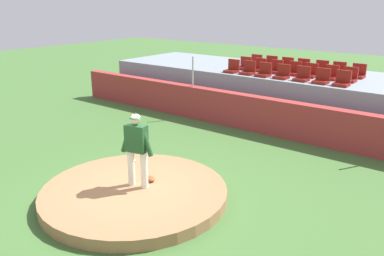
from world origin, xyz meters
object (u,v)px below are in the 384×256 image
(stadium_chair_5, at_px, (322,79))
(stadium_chair_20, at_px, (358,73))
(pitcher, at_px, (137,144))
(fielding_glove, at_px, (150,179))
(stadium_chair_0, at_px, (232,68))
(stadium_chair_18, at_px, (321,70))
(stadium_chair_10, at_px, (294,71))
(stadium_chair_15, at_px, (271,64))
(stadium_chair_13, at_px, (349,77))
(stadium_chair_6, at_px, (342,81))
(stadium_chair_19, at_px, (338,71))
(stadium_chair_2, at_px, (264,72))
(stadium_chair_8, at_px, (260,67))
(stadium_chair_17, at_px, (302,68))
(stadium_chair_3, at_px, (282,74))
(stadium_chair_1, at_px, (248,70))
(stadium_chair_12, at_px, (331,75))
(baseball, at_px, (135,160))
(stadium_chair_16, at_px, (286,66))
(stadium_chair_9, at_px, (276,69))
(stadium_chair_4, at_px, (302,76))
(stadium_chair_7, at_px, (245,65))
(stadium_chair_14, at_px, (256,63))
(stadium_chair_11, at_px, (310,73))

(stadium_chair_5, height_order, stadium_chair_20, same)
(pitcher, bearing_deg, fielding_glove, 72.30)
(stadium_chair_0, height_order, stadium_chair_18, same)
(stadium_chair_10, bearing_deg, stadium_chair_15, -31.92)
(stadium_chair_13, bearing_deg, stadium_chair_15, -14.72)
(stadium_chair_6, bearing_deg, stadium_chair_20, -89.28)
(stadium_chair_19, bearing_deg, stadium_chair_2, 41.37)
(stadium_chair_8, xyz_separation_m, stadium_chair_17, (1.38, 0.93, 0.00))
(stadium_chair_0, xyz_separation_m, stadium_chair_15, (0.70, 1.81, 0.00))
(stadium_chair_3, distance_m, stadium_chair_5, 1.43)
(stadium_chair_1, relative_size, stadium_chair_12, 1.00)
(baseball, height_order, stadium_chair_5, stadium_chair_5)
(stadium_chair_16, bearing_deg, stadium_chair_20, -179.39)
(pitcher, height_order, stadium_chair_9, stadium_chair_9)
(stadium_chair_20, bearing_deg, pitcher, 77.05)
(stadium_chair_2, bearing_deg, stadium_chair_4, -178.14)
(pitcher, xyz_separation_m, stadium_chair_12, (1.43, 8.19, 0.56))
(baseball, relative_size, stadium_chair_2, 0.15)
(fielding_glove, xyz_separation_m, stadium_chair_0, (-2.12, 6.92, 1.53))
(stadium_chair_7, bearing_deg, stadium_chair_8, 178.89)
(stadium_chair_15, bearing_deg, baseball, 91.94)
(stadium_chair_3, relative_size, stadium_chair_16, 1.00)
(stadium_chair_6, height_order, stadium_chair_12, same)
(stadium_chair_5, distance_m, stadium_chair_18, 1.93)
(stadium_chair_1, distance_m, stadium_chair_15, 1.78)
(stadium_chair_5, distance_m, stadium_chair_6, 0.69)
(pitcher, xyz_separation_m, stadium_chair_6, (2.12, 7.31, 0.56))
(stadium_chair_0, distance_m, stadium_chair_18, 3.36)
(stadium_chair_3, bearing_deg, stadium_chair_7, -23.27)
(stadium_chair_4, xyz_separation_m, stadium_chair_8, (-2.14, 0.86, 0.00))
(stadium_chair_14, xyz_separation_m, stadium_chair_16, (1.41, -0.01, 0.00))
(stadium_chair_0, relative_size, stadium_chair_6, 1.00)
(baseball, height_order, stadium_chair_3, stadium_chair_3)
(stadium_chair_4, relative_size, stadium_chair_6, 1.00)
(stadium_chair_4, distance_m, stadium_chair_10, 1.13)
(stadium_chair_14, bearing_deg, stadium_chair_1, 111.24)
(stadium_chair_15, bearing_deg, stadium_chair_8, 89.22)
(stadium_chair_8, distance_m, stadium_chair_11, 2.08)
(stadium_chair_0, distance_m, stadium_chair_8, 1.14)
(stadium_chair_5, bearing_deg, stadium_chair_1, 0.11)
(stadium_chair_8, bearing_deg, stadium_chair_18, -156.27)
(fielding_glove, xyz_separation_m, stadium_chair_6, (2.09, 6.95, 1.53))
(pitcher, distance_m, stadium_chair_17, 9.13)
(stadium_chair_9, height_order, stadium_chair_11, same)
(baseball, height_order, stadium_chair_13, stadium_chair_13)
(baseball, height_order, stadium_chair_19, stadium_chair_19)
(stadium_chair_1, relative_size, stadium_chair_8, 1.00)
(stadium_chair_0, distance_m, stadium_chair_5, 3.52)
(stadium_chair_15, bearing_deg, stadium_chair_11, 155.93)
(stadium_chair_9, bearing_deg, stadium_chair_11, 179.13)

